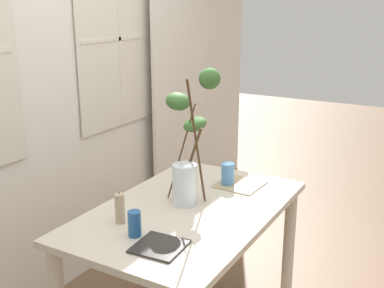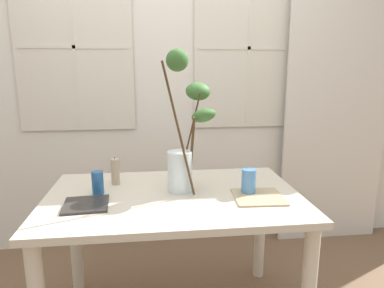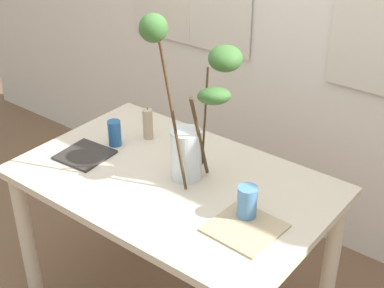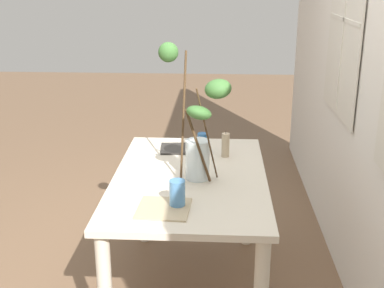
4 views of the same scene
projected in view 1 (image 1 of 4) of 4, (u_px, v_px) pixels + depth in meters
back_wall_with_windows at (42, 81)px, 2.83m from camera, size 5.42×0.14×2.70m
curtain_sheer_side at (182, 86)px, 3.95m from camera, size 0.85×0.03×2.28m
dining_table at (188, 228)px, 2.55m from camera, size 1.34×0.85×0.76m
vase_with_branches at (188, 149)px, 2.51m from camera, size 0.30×0.42×0.75m
drinking_glass_blue_left at (134, 224)px, 2.19m from camera, size 0.06×0.06×0.12m
drinking_glass_blue_right at (228, 174)px, 2.81m from camera, size 0.08×0.08×0.14m
plate_square_left at (159, 246)px, 2.10m from camera, size 0.23×0.23×0.01m
plate_square_right at (240, 185)px, 2.82m from camera, size 0.26×0.26×0.01m
pillar_candle at (120, 208)px, 2.32m from camera, size 0.05×0.05×0.16m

